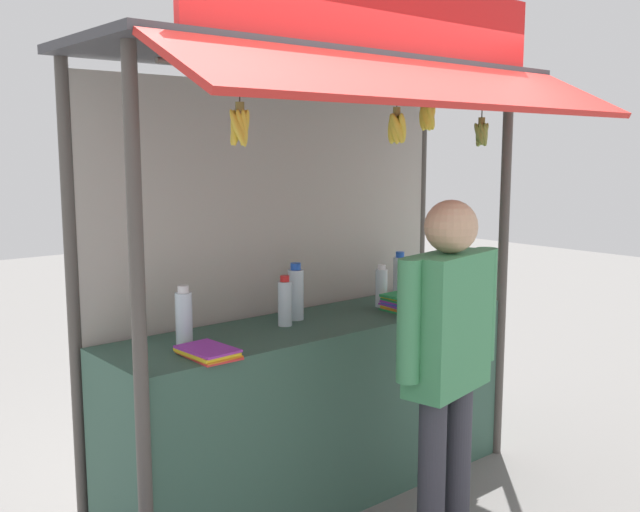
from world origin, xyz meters
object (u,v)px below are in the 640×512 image
(banana_bunch_inner_left, at_px, (427,117))
(banana_bunch_leftmost, at_px, (240,127))
(magazine_stack_far_left, at_px, (447,303))
(banana_bunch_inner_right, at_px, (397,128))
(water_bottle_center, at_px, (184,317))
(water_bottle_right, at_px, (296,293))
(magazine_stack_left, at_px, (208,352))
(vendor_person, at_px, (448,346))
(water_bottle_mid_right, at_px, (381,287))
(water_bottle_rear_center, at_px, (400,276))
(magazine_stack_front_right, at_px, (410,303))
(water_bottle_back_left, at_px, (285,302))
(banana_bunch_rightmost, at_px, (481,134))

(banana_bunch_inner_left, height_order, banana_bunch_leftmost, same)
(magazine_stack_far_left, relative_size, banana_bunch_inner_right, 0.89)
(water_bottle_center, bearing_deg, water_bottle_right, 5.53)
(magazine_stack_left, height_order, vendor_person, vendor_person)
(magazine_stack_left, bearing_deg, magazine_stack_far_left, -0.49)
(water_bottle_mid_right, relative_size, magazine_stack_far_left, 0.96)
(banana_bunch_leftmost, bearing_deg, vendor_person, -27.56)
(magazine_stack_left, bearing_deg, banana_bunch_inner_right, -12.51)
(banana_bunch_leftmost, bearing_deg, water_bottle_rear_center, 19.57)
(banana_bunch_inner_right, bearing_deg, water_bottle_mid_right, 51.14)
(water_bottle_rear_center, bearing_deg, magazine_stack_front_right, -127.69)
(magazine_stack_left, relative_size, magazine_stack_front_right, 0.96)
(water_bottle_mid_right, bearing_deg, water_bottle_right, 172.91)
(water_bottle_center, distance_m, banana_bunch_leftmost, 0.97)
(water_bottle_back_left, xyz_separation_m, magazine_stack_front_right, (0.74, -0.19, -0.08))
(water_bottle_back_left, distance_m, banana_bunch_inner_right, 1.05)
(water_bottle_center, bearing_deg, magazine_stack_front_right, -8.32)
(banana_bunch_leftmost, xyz_separation_m, banana_bunch_rightmost, (1.58, -0.00, -0.01))
(banana_bunch_inner_left, bearing_deg, water_bottle_rear_center, 53.89)
(water_bottle_back_left, distance_m, magazine_stack_far_left, 1.04)
(banana_bunch_inner_right, bearing_deg, magazine_stack_far_left, 16.84)
(water_bottle_right, xyz_separation_m, water_bottle_back_left, (-0.13, -0.07, -0.02))
(magazine_stack_far_left, relative_size, banana_bunch_rightmost, 0.87)
(magazine_stack_front_right, xyz_separation_m, banana_bunch_leftmost, (-1.30, -0.25, 0.95))
(banana_bunch_rightmost, bearing_deg, water_bottle_right, 149.85)
(water_bottle_back_left, relative_size, banana_bunch_leftmost, 0.87)
(water_bottle_right, distance_m, water_bottle_center, 0.72)
(water_bottle_center, xyz_separation_m, magazine_stack_left, (-0.02, -0.23, -0.11))
(water_bottle_back_left, relative_size, water_bottle_rear_center, 0.92)
(water_bottle_rear_center, relative_size, banana_bunch_inner_left, 1.29)
(magazine_stack_front_right, bearing_deg, vendor_person, -125.46)
(water_bottle_center, bearing_deg, water_bottle_back_left, -0.12)
(water_bottle_right, bearing_deg, water_bottle_rear_center, 2.32)
(water_bottle_back_left, xyz_separation_m, banana_bunch_rightmost, (1.01, -0.44, 0.87))
(banana_bunch_leftmost, bearing_deg, banana_bunch_inner_right, -0.30)
(banana_bunch_rightmost, bearing_deg, magazine_stack_front_right, 137.61)
(water_bottle_right, relative_size, vendor_person, 0.19)
(vendor_person, bearing_deg, magazine_stack_front_right, 43.94)
(water_bottle_rear_center, bearing_deg, water_bottle_mid_right, -158.22)
(water_bottle_right, height_order, magazine_stack_left, water_bottle_right)
(magazine_stack_front_right, bearing_deg, water_bottle_back_left, 165.34)
(banana_bunch_leftmost, distance_m, banana_bunch_rightmost, 1.58)
(water_bottle_rear_center, xyz_separation_m, banana_bunch_rightmost, (0.04, -0.55, 0.86))
(magazine_stack_front_right, bearing_deg, water_bottle_center, 171.68)
(water_bottle_rear_center, xyz_separation_m, magazine_stack_far_left, (0.03, -0.35, -0.11))
(water_bottle_back_left, relative_size, banana_bunch_inner_left, 1.19)
(water_bottle_right, relative_size, magazine_stack_far_left, 1.18)
(magazine_stack_left, height_order, banana_bunch_inner_right, banana_bunch_inner_right)
(water_bottle_back_left, height_order, water_bottle_center, water_bottle_center)
(water_bottle_center, xyz_separation_m, magazine_stack_far_left, (1.59, -0.25, -0.11))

